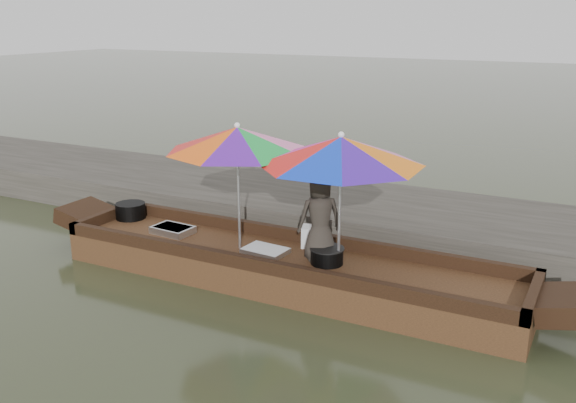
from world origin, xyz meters
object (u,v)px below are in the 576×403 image
at_px(tray_crayfish, 173,230).
at_px(charcoal_grill, 327,256).
at_px(boat_hull, 284,270).
at_px(umbrella_bow, 239,187).
at_px(cooking_pot, 131,211).
at_px(vendor, 320,217).
at_px(supply_bag, 314,237).
at_px(tray_scallop, 265,251).
at_px(umbrella_stern, 340,201).

relative_size(tray_crayfish, charcoal_grill, 1.37).
relative_size(boat_hull, umbrella_bow, 3.34).
xyz_separation_m(cooking_pot, vendor, (3.02, -0.22, 0.41)).
distance_m(charcoal_grill, supply_bag, 0.58).
height_order(tray_crayfish, vendor, vendor).
height_order(tray_scallop, umbrella_stern, umbrella_stern).
xyz_separation_m(umbrella_bow, umbrella_stern, (1.32, 0.00, 0.00)).
bearing_deg(umbrella_stern, charcoal_grill, 174.17).
bearing_deg(boat_hull, tray_crayfish, 177.96).
xyz_separation_m(tray_crayfish, umbrella_bow, (1.07, -0.06, 0.73)).
relative_size(supply_bag, vendor, 0.27).
distance_m(cooking_pot, tray_crayfish, 0.96).
bearing_deg(umbrella_bow, boat_hull, 0.00).
relative_size(tray_scallop, supply_bag, 1.84).
distance_m(boat_hull, tray_crayfish, 1.70).
bearing_deg(tray_crayfish, umbrella_bow, -3.22).
height_order(cooking_pot, supply_bag, supply_bag).
bearing_deg(umbrella_stern, boat_hull, 180.00).
distance_m(tray_crayfish, umbrella_stern, 2.49).
bearing_deg(boat_hull, vendor, 12.93).
xyz_separation_m(tray_scallop, umbrella_stern, (0.94, 0.02, 0.74)).
xyz_separation_m(boat_hull, supply_bag, (0.17, 0.45, 0.30)).
bearing_deg(cooking_pot, umbrella_bow, -8.90).
distance_m(boat_hull, charcoal_grill, 0.61).
height_order(tray_crayfish, tray_scallop, tray_crayfish).
height_order(cooking_pot, umbrella_bow, umbrella_bow).
height_order(boat_hull, umbrella_bow, umbrella_bow).
height_order(boat_hull, cooking_pot, cooking_pot).
bearing_deg(supply_bag, charcoal_grill, -49.24).
distance_m(tray_scallop, umbrella_stern, 1.20).
bearing_deg(boat_hull, tray_scallop, -174.79).
height_order(cooking_pot, tray_scallop, cooking_pot).
bearing_deg(cooking_pot, vendor, -4.09).
bearing_deg(supply_bag, cooking_pot, -177.14).
height_order(charcoal_grill, vendor, vendor).
bearing_deg(tray_scallop, umbrella_bow, 176.58).
xyz_separation_m(boat_hull, charcoal_grill, (0.55, 0.02, 0.26)).
bearing_deg(tray_scallop, supply_bag, 48.49).
relative_size(tray_crayfish, vendor, 0.50).
bearing_deg(cooking_pot, tray_crayfish, -15.26).
height_order(cooking_pot, charcoal_grill, cooking_pot).
bearing_deg(supply_bag, tray_scallop, -131.51).
bearing_deg(charcoal_grill, tray_crayfish, 178.85).
height_order(boat_hull, charcoal_grill, charcoal_grill).
relative_size(tray_crayfish, umbrella_bow, 0.30).
bearing_deg(tray_crayfish, boat_hull, -2.04).
xyz_separation_m(vendor, umbrella_stern, (0.28, -0.10, 0.26)).
bearing_deg(tray_crayfish, cooking_pot, 164.74).
height_order(cooking_pot, umbrella_stern, umbrella_stern).
xyz_separation_m(supply_bag, umbrella_bow, (-0.79, -0.45, 0.65)).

